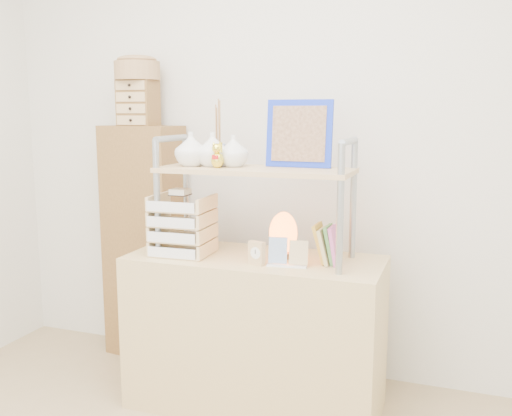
% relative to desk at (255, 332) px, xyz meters
% --- Properties ---
extents(room_shell, '(3.42, 3.41, 2.61)m').
position_rel_desk_xyz_m(room_shell, '(0.00, -0.81, 1.32)').
color(room_shell, silver).
rests_on(room_shell, ground).
extents(desk, '(1.20, 0.50, 0.75)m').
position_rel_desk_xyz_m(desk, '(0.00, 0.00, 0.00)').
color(desk, tan).
rests_on(desk, ground).
extents(cabinet, '(0.48, 0.30, 1.35)m').
position_rel_desk_xyz_m(cabinet, '(-0.82, 0.37, 0.30)').
color(cabinet, brown).
rests_on(cabinet, ground).
extents(hutch, '(0.90, 0.34, 0.73)m').
position_rel_desk_xyz_m(hutch, '(-0.07, 0.01, 0.81)').
color(hutch, '#90979D').
rests_on(hutch, desk).
extents(letter_tray, '(0.27, 0.26, 0.32)m').
position_rel_desk_xyz_m(letter_tray, '(-0.35, -0.07, 0.50)').
color(letter_tray, '#DBBA83').
rests_on(letter_tray, desk).
extents(salt_lamp, '(0.14, 0.13, 0.21)m').
position_rel_desk_xyz_m(salt_lamp, '(0.12, 0.05, 0.48)').
color(salt_lamp, brown).
rests_on(salt_lamp, desk).
extents(desk_clock, '(0.08, 0.05, 0.11)m').
position_rel_desk_xyz_m(desk_clock, '(0.05, -0.13, 0.43)').
color(desk_clock, tan).
rests_on(desk_clock, desk).
extents(postcard_stand, '(0.18, 0.07, 0.13)m').
position_rel_desk_xyz_m(postcard_stand, '(0.19, -0.10, 0.41)').
color(postcard_stand, white).
rests_on(postcard_stand, desk).
extents(drawer_chest, '(0.20, 0.16, 0.25)m').
position_rel_desk_xyz_m(drawer_chest, '(-0.82, 0.35, 1.10)').
color(drawer_chest, brown).
rests_on(drawer_chest, cabinet).
extents(woven_basket, '(0.25, 0.25, 0.10)m').
position_rel_desk_xyz_m(woven_basket, '(-0.82, 0.35, 1.28)').
color(woven_basket, olive).
rests_on(woven_basket, drawer_chest).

